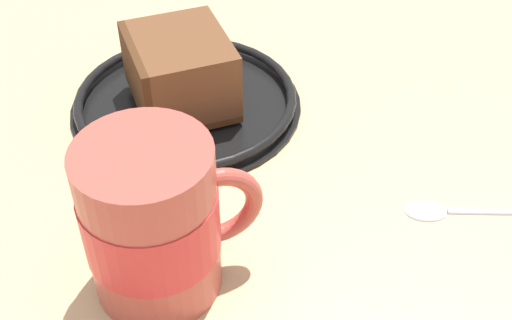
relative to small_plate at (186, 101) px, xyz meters
The scene contains 5 objects.
ground_plane 5.34cm from the small_plate, 31.83° to the left, with size 135.42×135.42×2.22cm, color tan.
small_plate is the anchor object (origin of this frame).
cake_slice 2.95cm from the small_plate, 41.36° to the right, with size 11.32×11.41×5.91cm.
tea_mug 18.42cm from the small_plate, 27.76° to the left, with size 9.19×9.05×10.58cm.
teaspoon 22.65cm from the small_plate, 86.15° to the left, with size 6.19×10.51×0.80cm.
Camera 1 is at (31.61, 23.13, 33.09)cm, focal length 46.35 mm.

